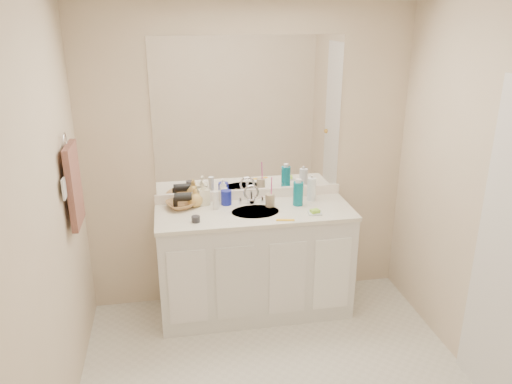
% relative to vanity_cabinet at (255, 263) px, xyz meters
% --- Properties ---
extents(wall_back, '(2.60, 0.02, 2.40)m').
position_rel_vanity_cabinet_xyz_m(wall_back, '(0.00, 0.28, 0.77)').
color(wall_back, beige).
rests_on(wall_back, floor).
extents(wall_left, '(0.02, 2.60, 2.40)m').
position_rel_vanity_cabinet_xyz_m(wall_left, '(-1.30, -1.02, 0.77)').
color(wall_left, beige).
rests_on(wall_left, floor).
extents(wall_right, '(0.02, 2.60, 2.40)m').
position_rel_vanity_cabinet_xyz_m(wall_right, '(1.30, -1.02, 0.77)').
color(wall_right, beige).
rests_on(wall_right, floor).
extents(vanity_cabinet, '(1.50, 0.55, 0.85)m').
position_rel_vanity_cabinet_xyz_m(vanity_cabinet, '(0.00, 0.00, 0.00)').
color(vanity_cabinet, silver).
rests_on(vanity_cabinet, floor).
extents(countertop, '(1.52, 0.57, 0.03)m').
position_rel_vanity_cabinet_xyz_m(countertop, '(0.00, 0.00, 0.44)').
color(countertop, silver).
rests_on(countertop, vanity_cabinet).
extents(backsplash, '(1.52, 0.03, 0.08)m').
position_rel_vanity_cabinet_xyz_m(backsplash, '(0.00, 0.26, 0.50)').
color(backsplash, white).
rests_on(backsplash, countertop).
extents(sink_basin, '(0.37, 0.37, 0.02)m').
position_rel_vanity_cabinet_xyz_m(sink_basin, '(0.00, -0.02, 0.44)').
color(sink_basin, silver).
rests_on(sink_basin, countertop).
extents(faucet, '(0.02, 0.02, 0.11)m').
position_rel_vanity_cabinet_xyz_m(faucet, '(0.00, 0.16, 0.51)').
color(faucet, silver).
rests_on(faucet, countertop).
extents(mirror, '(1.48, 0.01, 1.20)m').
position_rel_vanity_cabinet_xyz_m(mirror, '(0.00, 0.27, 1.14)').
color(mirror, white).
rests_on(mirror, wall_back).
extents(blue_mug, '(0.11, 0.11, 0.12)m').
position_rel_vanity_cabinet_xyz_m(blue_mug, '(-0.20, 0.17, 0.51)').
color(blue_mug, '#151E96').
rests_on(blue_mug, countertop).
extents(tan_cup, '(0.09, 0.09, 0.10)m').
position_rel_vanity_cabinet_xyz_m(tan_cup, '(0.13, 0.07, 0.50)').
color(tan_cup, tan).
rests_on(tan_cup, countertop).
extents(toothbrush, '(0.01, 0.04, 0.19)m').
position_rel_vanity_cabinet_xyz_m(toothbrush, '(0.14, 0.07, 0.60)').
color(toothbrush, '#DD3A98').
rests_on(toothbrush, tan_cup).
extents(mouthwash_bottle, '(0.11, 0.11, 0.19)m').
position_rel_vanity_cabinet_xyz_m(mouthwash_bottle, '(0.36, 0.06, 0.55)').
color(mouthwash_bottle, '#0A7082').
rests_on(mouthwash_bottle, countertop).
extents(clear_pump_bottle, '(0.08, 0.08, 0.19)m').
position_rel_vanity_cabinet_xyz_m(clear_pump_bottle, '(0.49, 0.14, 0.55)').
color(clear_pump_bottle, white).
rests_on(clear_pump_bottle, countertop).
extents(soap_dish, '(0.11, 0.09, 0.01)m').
position_rel_vanity_cabinet_xyz_m(soap_dish, '(0.43, -0.15, 0.46)').
color(soap_dish, silver).
rests_on(soap_dish, countertop).
extents(green_soap, '(0.08, 0.06, 0.02)m').
position_rel_vanity_cabinet_xyz_m(green_soap, '(0.43, -0.15, 0.48)').
color(green_soap, '#9AE137').
rests_on(green_soap, soap_dish).
extents(orange_comb, '(0.14, 0.05, 0.01)m').
position_rel_vanity_cabinet_xyz_m(orange_comb, '(0.19, -0.23, 0.46)').
color(orange_comb, yellow).
rests_on(orange_comb, countertop).
extents(dark_jar, '(0.07, 0.07, 0.04)m').
position_rel_vanity_cabinet_xyz_m(dark_jar, '(-0.46, -0.14, 0.48)').
color(dark_jar, '#2A292F').
rests_on(dark_jar, countertop).
extents(extra_white_bottle, '(0.05, 0.05, 0.15)m').
position_rel_vanity_cabinet_xyz_m(extra_white_bottle, '(-0.29, 0.09, 0.53)').
color(extra_white_bottle, white).
rests_on(extra_white_bottle, countertop).
extents(soap_bottle_white, '(0.06, 0.07, 0.17)m').
position_rel_vanity_cabinet_xyz_m(soap_bottle_white, '(-0.21, 0.23, 0.54)').
color(soap_bottle_white, white).
rests_on(soap_bottle_white, countertop).
extents(soap_bottle_cream, '(0.10, 0.10, 0.19)m').
position_rel_vanity_cabinet_xyz_m(soap_bottle_cream, '(-0.37, 0.20, 0.55)').
color(soap_bottle_cream, '#ECE6C0').
rests_on(soap_bottle_cream, countertop).
extents(soap_bottle_yellow, '(0.15, 0.15, 0.16)m').
position_rel_vanity_cabinet_xyz_m(soap_bottle_yellow, '(-0.44, 0.17, 0.53)').
color(soap_bottle_yellow, tan).
rests_on(soap_bottle_yellow, countertop).
extents(wicker_basket, '(0.28, 0.28, 0.05)m').
position_rel_vanity_cabinet_xyz_m(wicker_basket, '(-0.56, 0.16, 0.48)').
color(wicker_basket, '#9D6E3F').
rests_on(wicker_basket, countertop).
extents(hair_dryer, '(0.14, 0.07, 0.07)m').
position_rel_vanity_cabinet_xyz_m(hair_dryer, '(-0.54, 0.16, 0.54)').
color(hair_dryer, black).
rests_on(hair_dryer, wicker_basket).
extents(towel_ring, '(0.01, 0.11, 0.11)m').
position_rel_vanity_cabinet_xyz_m(towel_ring, '(-1.27, -0.25, 1.12)').
color(towel_ring, silver).
rests_on(towel_ring, wall_left).
extents(hand_towel, '(0.04, 0.32, 0.55)m').
position_rel_vanity_cabinet_xyz_m(hand_towel, '(-1.25, -0.25, 0.82)').
color(hand_towel, brown).
rests_on(hand_towel, towel_ring).
extents(switch_plate, '(0.01, 0.08, 0.13)m').
position_rel_vanity_cabinet_xyz_m(switch_plate, '(-1.27, -0.45, 0.88)').
color(switch_plate, white).
rests_on(switch_plate, wall_left).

